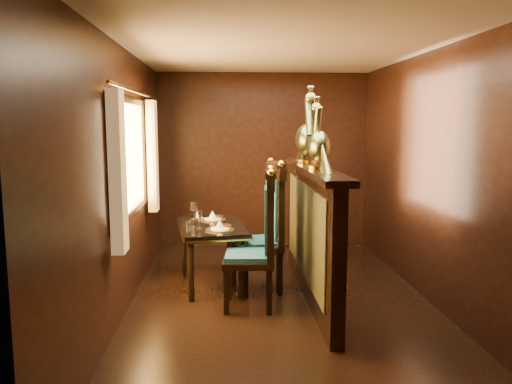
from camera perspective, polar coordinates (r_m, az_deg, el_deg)
ground at (r=5.03m, az=2.99°, el=-12.94°), size 5.00×5.00×0.00m
room_shell at (r=4.72m, az=2.07°, el=5.39°), size 3.04×5.04×2.52m
partition at (r=5.16m, az=6.22°, el=-4.18°), size 0.26×2.70×1.36m
dining_table at (r=5.54m, az=-5.12°, el=-4.44°), size 0.86×1.24×0.88m
chair_left at (r=4.81m, az=0.65°, el=-4.97°), size 0.53×0.55×1.38m
chair_right at (r=5.32m, az=1.35°, el=-3.51°), size 0.59×0.61×1.41m
peacock_left at (r=4.67m, az=7.26°, el=6.75°), size 0.21×0.57×0.68m
peacock_right at (r=5.36m, az=5.86°, el=7.57°), size 0.25×0.68×0.80m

